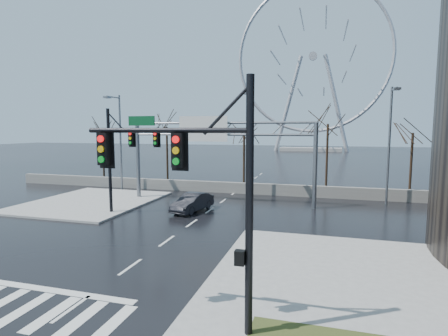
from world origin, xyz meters
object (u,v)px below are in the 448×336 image
(ferris_wheel, at_px, (313,63))
(car, at_px, (192,202))
(signal_mast_far, at_px, (122,151))
(sign_gantry, at_px, (216,144))
(signal_mast_near, at_px, (206,181))

(ferris_wheel, height_order, car, ferris_wheel)
(ferris_wheel, bearing_deg, signal_mast_far, -97.20)
(signal_mast_far, height_order, car, signal_mast_far)
(signal_mast_far, relative_size, sign_gantry, 0.49)
(ferris_wheel, bearing_deg, car, -94.26)
(signal_mast_far, distance_m, ferris_wheel, 89.30)
(sign_gantry, bearing_deg, car, -103.49)
(signal_mast_far, xyz_separation_m, sign_gantry, (5.49, 6.00, 0.35))
(signal_mast_far, bearing_deg, car, 27.65)
(signal_mast_near, xyz_separation_m, sign_gantry, (-5.52, 19.00, 0.31))
(sign_gantry, xyz_separation_m, ferris_wheel, (5.38, 80.04, 20.95))
(ferris_wheel, relative_size, car, 11.77)
(signal_mast_far, xyz_separation_m, ferris_wheel, (10.87, 86.04, 21.30))
(signal_mast_near, distance_m, signal_mast_far, 17.03)
(signal_mast_near, xyz_separation_m, car, (-6.37, 15.43, -4.16))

